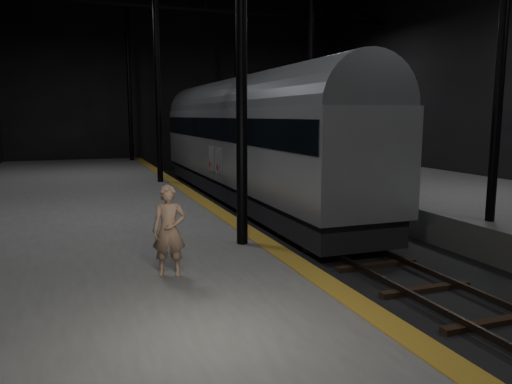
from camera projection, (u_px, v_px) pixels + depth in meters
name	position (u px, v px, depth m)	size (l,w,h in m)	color
ground	(310.00, 234.00, 17.11)	(44.00, 44.00, 0.00)	black
platform_left	(78.00, 238.00, 14.50)	(9.00, 43.80, 1.00)	#4C4C4A
platform_right	(483.00, 207.00, 19.57)	(9.00, 43.80, 1.00)	#4C4C4A
tactile_strip	(219.00, 212.00, 15.86)	(0.50, 43.80, 0.01)	olive
track	(311.00, 232.00, 17.10)	(2.40, 43.00, 0.24)	#3F3328
train	(245.00, 134.00, 23.09)	(3.18, 21.26, 5.68)	#ADAFB5
woman	(169.00, 231.00, 9.46)	(0.64, 0.42, 1.74)	#A17E63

